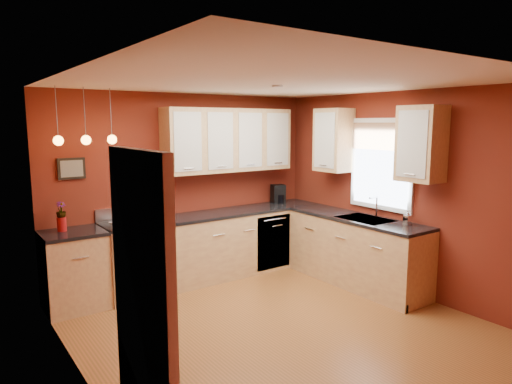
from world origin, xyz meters
TOP-DOWN VIEW (x-y plane):
  - floor at (0.00, 0.00)m, footprint 4.20×4.20m
  - ceiling at (0.00, 0.00)m, footprint 4.00×4.20m
  - wall_back at (0.00, 2.10)m, footprint 4.00×0.02m
  - wall_front at (0.00, -2.10)m, footprint 4.00×0.02m
  - wall_left at (-2.00, 0.00)m, footprint 0.02×4.20m
  - wall_right at (2.00, 0.00)m, footprint 0.02×4.20m
  - base_cabinets_back_left at (-1.65, 1.80)m, footprint 0.70×0.60m
  - base_cabinets_back_right at (0.73, 1.80)m, footprint 2.54×0.60m
  - base_cabinets_right at (1.70, 0.45)m, footprint 0.60×2.10m
  - counter_back_left at (-1.65, 1.80)m, footprint 0.70×0.62m
  - counter_back_right at (0.73, 1.80)m, footprint 2.54×0.62m
  - counter_right at (1.70, 0.45)m, footprint 0.62×2.10m
  - gas_range at (-0.92, 1.80)m, footprint 0.76×0.64m
  - dishwasher_front at (1.10, 1.51)m, footprint 0.60×0.02m
  - sink at (1.70, 0.30)m, footprint 0.50×0.70m
  - window at (1.97, 0.30)m, footprint 0.06×1.02m
  - door_left_wall at (-1.97, -1.20)m, footprint 0.12×0.82m
  - upper_cabinets_back at (0.60, 1.93)m, footprint 2.00×0.35m
  - upper_cabinets_right at (1.82, 0.32)m, footprint 0.35×1.95m
  - wall_picture at (-1.55, 2.08)m, footprint 0.32×0.03m
  - pendant_lights at (-1.45, 1.75)m, footprint 0.71×0.11m
  - red_canister at (-0.45, 1.88)m, footprint 0.14×0.14m
  - red_vase at (-1.74, 1.88)m, footprint 0.10×0.10m
  - flowers at (-1.74, 1.88)m, footprint 0.15×0.15m
  - coffee_maker at (1.52, 1.94)m, footprint 0.23×0.23m
  - soap_pump at (1.85, -0.25)m, footprint 0.09×0.09m
  - dish_towel at (-0.97, 1.47)m, footprint 0.23×0.02m

SIDE VIEW (x-z plane):
  - floor at x=0.00m, z-range 0.00..0.00m
  - base_cabinets_back_left at x=-1.65m, z-range 0.00..0.90m
  - base_cabinets_back_right at x=0.73m, z-range 0.00..0.90m
  - base_cabinets_right at x=1.70m, z-range 0.00..0.90m
  - dishwasher_front at x=1.10m, z-range 0.05..0.85m
  - gas_range at x=-0.92m, z-range -0.07..1.04m
  - dish_towel at x=-0.97m, z-range 0.36..0.68m
  - sink at x=1.70m, z-range 0.75..1.08m
  - counter_back_left at x=-1.65m, z-range 0.90..0.94m
  - counter_back_right at x=0.73m, z-range 0.90..0.94m
  - counter_right at x=1.70m, z-range 0.90..0.94m
  - red_vase at x=-1.74m, z-range 0.94..1.11m
  - door_left_wall at x=-1.97m, z-range 0.00..2.05m
  - soap_pump at x=1.85m, z-range 0.94..1.12m
  - red_canister at x=-0.45m, z-range 0.94..1.15m
  - coffee_maker at x=1.52m, z-range 0.93..1.22m
  - flowers at x=-1.74m, z-range 1.09..1.29m
  - wall_back at x=0.00m, z-range 0.00..2.60m
  - wall_front at x=0.00m, z-range 0.00..2.60m
  - wall_left at x=-2.00m, z-range 0.00..2.60m
  - wall_right at x=2.00m, z-range 0.00..2.60m
  - wall_picture at x=-1.55m, z-range 1.52..1.78m
  - window at x=1.97m, z-range 1.08..2.30m
  - upper_cabinets_back at x=0.60m, z-range 1.50..2.40m
  - upper_cabinets_right at x=1.82m, z-range 1.50..2.40m
  - pendant_lights at x=-1.45m, z-range 1.68..2.34m
  - ceiling at x=0.00m, z-range 2.59..2.61m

